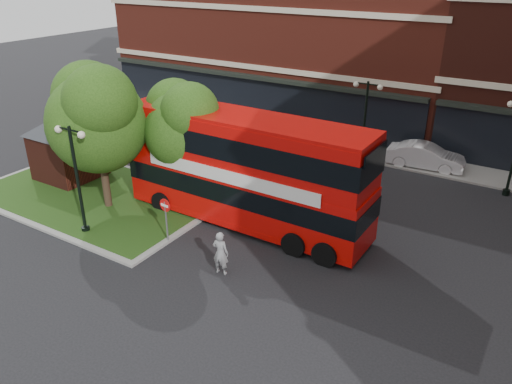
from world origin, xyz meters
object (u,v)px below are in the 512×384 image
Objects in this scene: car_silver at (264,136)px; car_white at (425,156)px; woman at (221,253)px; bus at (245,163)px.

car_white is (10.11, 1.50, 0.11)m from car_silver.
woman reaches higher than car_white.
car_silver is at bearing 117.06° from bus.
bus is 12.53m from car_white.
bus is at bearing -76.82° from woman.
car_silver is (-6.25, 13.67, -0.30)m from woman.
bus reaches higher than car_silver.
bus is 2.68× the size of car_white.
bus is at bearing -153.32° from car_silver.
woman is at bearing -69.17° from bus.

